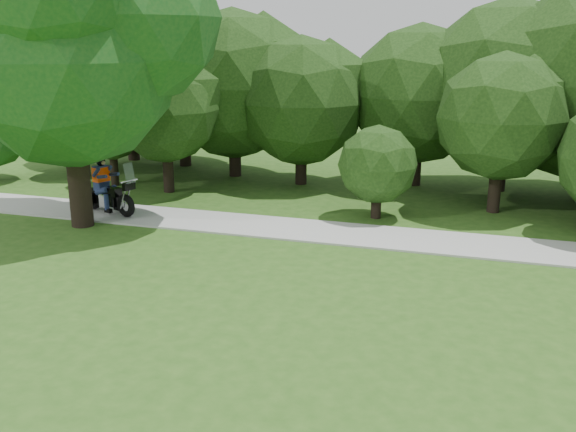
# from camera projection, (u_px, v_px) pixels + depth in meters

# --- Properties ---
(ground) EXTENTS (100.00, 100.00, 0.00)m
(ground) POSITION_uv_depth(u_px,v_px,m) (386.00, 380.00, 10.90)
(ground) COLOR #2A5317
(ground) RESTS_ON ground
(walkway) EXTENTS (60.00, 2.20, 0.06)m
(walkway) POSITION_uv_depth(u_px,v_px,m) (431.00, 242.00, 18.24)
(walkway) COLOR #ACACA6
(walkway) RESTS_ON ground
(tree_line) EXTENTS (39.87, 12.18, 7.80)m
(tree_line) POSITION_uv_depth(u_px,v_px,m) (467.00, 92.00, 23.43)
(tree_line) COLOR black
(tree_line) RESTS_ON ground
(big_tree_west) EXTENTS (8.64, 6.56, 9.96)m
(big_tree_west) POSITION_uv_depth(u_px,v_px,m) (72.00, 33.00, 18.72)
(big_tree_west) COLOR black
(big_tree_west) RESTS_ON ground
(touring_motorcycle) EXTENTS (2.36, 1.27, 1.85)m
(touring_motorcycle) POSITION_uv_depth(u_px,v_px,m) (105.00, 193.00, 21.03)
(touring_motorcycle) COLOR black
(touring_motorcycle) RESTS_ON walkway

